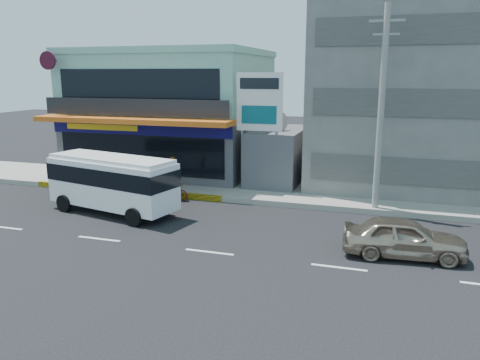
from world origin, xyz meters
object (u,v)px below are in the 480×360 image
billboard (259,109)px  shop_building (174,115)px  concrete_building (456,71)px  sedan (404,237)px  minibus (112,180)px  utility_pole_near (381,110)px  satellite_dish (275,130)px  motorcycle_rider (175,186)px

billboard → shop_building: bearing=147.7°
concrete_building → sedan: size_ratio=3.53×
sedan → shop_building: bearing=46.8°
billboard → minibus: size_ratio=0.96×
billboard → utility_pole_near: size_ratio=0.69×
shop_building → satellite_dish: bearing=-20.2°
billboard → utility_pole_near: bearing=-15.5°
shop_building → motorcycle_rider: shop_building is taller
concrete_building → sedan: (-2.78, -13.20, -6.23)m
satellite_dish → sedan: size_ratio=0.33×
concrete_building → motorcycle_rider: 17.92m
utility_pole_near → shop_building: bearing=154.9°
concrete_building → billboard: size_ratio=2.32×
concrete_building → sedan: concrete_building is taller
utility_pole_near → minibus: size_ratio=1.39×
concrete_building → minibus: concrete_building is taller
minibus → sedan: minibus is taller
shop_building → utility_pole_near: (14.00, -6.55, 1.15)m
billboard → sedan: (7.72, -7.40, -4.16)m
satellite_dish → motorcycle_rider: size_ratio=0.63×
minibus → satellite_dish: bearing=49.2°
satellite_dish → minibus: satellite_dish is taller
minibus → billboard: bearing=43.7°
satellite_dish → billboard: size_ratio=0.22×
satellite_dish → minibus: bearing=-130.8°
satellite_dish → minibus: (-6.47, -7.50, -1.86)m
utility_pole_near → motorcycle_rider: bearing=-176.8°
minibus → motorcycle_rider: size_ratio=3.00×
utility_pole_near → satellite_dish: bearing=149.0°
minibus → shop_building: bearing=98.3°
billboard → motorcycle_rider: size_ratio=2.89×
sedan → motorcycle_rider: motorcycle_rider is taller
satellite_dish → minibus: 10.08m
sedan → motorcycle_rider: bearing=62.6°
utility_pole_near → minibus: (-12.47, -3.90, -3.44)m
satellite_dish → sedan: bearing=-51.9°
minibus → concrete_building: bearing=34.9°
concrete_building → utility_pole_near: bearing=-117.8°
concrete_building → utility_pole_near: size_ratio=1.60×
shop_building → motorcycle_rider: 8.51m
concrete_building → utility_pole_near: 8.79m
satellite_dish → billboard: 2.31m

